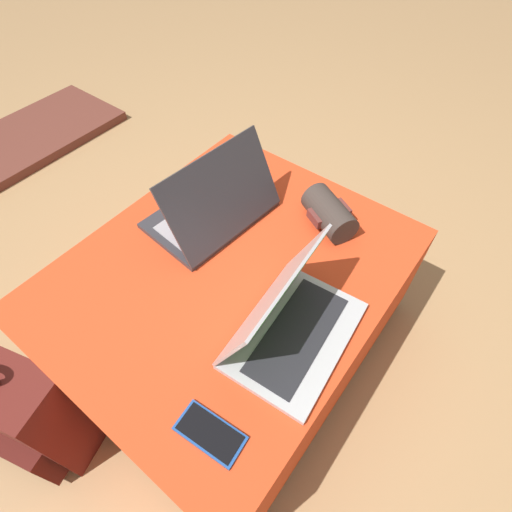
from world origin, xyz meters
TOP-DOWN VIEW (x-y plane):
  - ground_plane at (0.00, 0.00)m, footprint 14.00×14.00m
  - ottoman at (0.00, 0.00)m, footprint 0.98×0.82m
  - laptop_near at (-0.06, -0.24)m, footprint 0.37×0.27m
  - laptop_far at (0.12, 0.15)m, footprint 0.39×0.28m
  - cell_phone at (-0.36, -0.25)m, footprint 0.09×0.15m
  - backpack at (-0.59, 0.23)m, footprint 0.26×0.33m
  - wrist_brace at (0.31, -0.13)m, footprint 0.16×0.20m

SIDE VIEW (x-z plane):
  - ground_plane at x=0.00m, z-range 0.00..0.00m
  - backpack at x=-0.59m, z-range -0.04..0.44m
  - ottoman at x=0.00m, z-range 0.00..0.41m
  - cell_phone at x=-0.36m, z-range 0.41..0.42m
  - wrist_brace at x=0.31m, z-range 0.41..0.51m
  - laptop_near at x=-0.06m, z-range 0.34..0.58m
  - laptop_far at x=0.12m, z-range 0.34..0.58m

